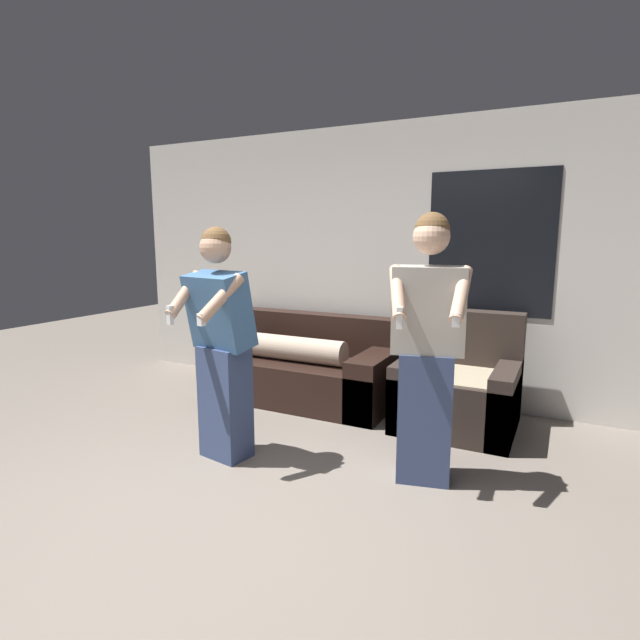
{
  "coord_description": "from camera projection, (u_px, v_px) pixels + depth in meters",
  "views": [
    {
      "loc": [
        1.79,
        -1.8,
        1.63
      ],
      "look_at": [
        0.29,
        1.17,
        1.06
      ],
      "focal_mm": 28.0,
      "sensor_mm": 36.0,
      "label": 1
    }
  ],
  "objects": [
    {
      "name": "ground_plane",
      "position": [
        173.0,
        545.0,
        2.65
      ],
      "size": [
        14.0,
        14.0,
        0.0
      ],
      "primitive_type": "plane",
      "color": "slate"
    },
    {
      "name": "person_left",
      "position": [
        221.0,
        345.0,
        3.57
      ],
      "size": [
        0.51,
        0.55,
        1.69
      ],
      "color": "#384770",
      "rests_on": "ground_plane"
    },
    {
      "name": "wall_back",
      "position": [
        377.0,
        262.0,
        5.04
      ],
      "size": [
        5.92,
        0.07,
        2.7
      ],
      "color": "silver",
      "rests_on": "ground_plane"
    },
    {
      "name": "armchair",
      "position": [
        458.0,
        389.0,
        4.27
      ],
      "size": [
        0.96,
        0.89,
        0.97
      ],
      "color": "#332823",
      "rests_on": "ground_plane"
    },
    {
      "name": "couch",
      "position": [
        304.0,
        369.0,
        5.03
      ],
      "size": [
        1.87,
        0.94,
        0.82
      ],
      "color": "black",
      "rests_on": "ground_plane"
    },
    {
      "name": "person_right",
      "position": [
        427.0,
        349.0,
        3.22
      ],
      "size": [
        0.52,
        0.53,
        1.77
      ],
      "color": "#384770",
      "rests_on": "ground_plane"
    },
    {
      "name": "side_table",
      "position": [
        218.0,
        333.0,
        5.77
      ],
      "size": [
        0.46,
        0.41,
        0.77
      ],
      "color": "brown",
      "rests_on": "ground_plane"
    }
  ]
}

